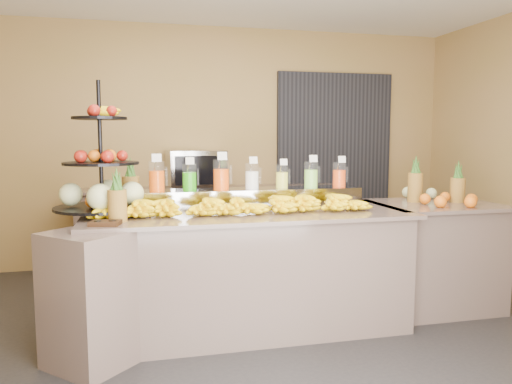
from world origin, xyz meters
name	(u,v)px	position (x,y,z in m)	size (l,w,h in m)	color
ground	(257,341)	(0.00, 0.00, 0.00)	(6.00, 6.00, 0.00)	black
room_envelope	(257,94)	(0.19, 0.79, 1.88)	(6.04, 5.02, 2.82)	olive
buffet_counter	(235,272)	(-0.12, 0.26, 0.47)	(2.75, 1.25, 0.93)	gray
right_counter	(432,255)	(1.70, 0.40, 0.47)	(1.08, 0.88, 0.93)	gray
back_ledge	(212,226)	(0.00, 2.25, 0.47)	(3.10, 0.55, 0.93)	gray
pitcher_tray	(252,198)	(0.09, 0.58, 1.01)	(1.85, 0.30, 0.15)	gray
juice_pitcher_orange_a	(157,178)	(-0.69, 0.58, 1.18)	(0.13, 0.13, 0.31)	silver
juice_pitcher_green	(189,179)	(-0.43, 0.58, 1.17)	(0.12, 0.12, 0.28)	silver
juice_pitcher_orange_b	(221,176)	(-0.17, 0.58, 1.19)	(0.13, 0.14, 0.32)	silver
juice_pitcher_milk	(252,177)	(0.09, 0.58, 1.17)	(0.12, 0.12, 0.28)	silver
juice_pitcher_lemon	(282,178)	(0.35, 0.58, 1.17)	(0.11, 0.11, 0.26)	silver
juice_pitcher_lime	(311,176)	(0.61, 0.58, 1.18)	(0.12, 0.12, 0.29)	silver
juice_pitcher_orange_c	(339,176)	(0.87, 0.58, 1.17)	(0.11, 0.12, 0.28)	silver
banana_heap	(238,203)	(-0.09, 0.23, 1.01)	(2.15, 0.19, 0.18)	yellow
fruit_stand	(109,181)	(-1.05, 0.41, 1.18)	(0.80, 0.80, 0.99)	black
condiment_caddy	(105,223)	(-1.05, -0.07, 0.94)	(0.19, 0.14, 0.03)	#321B0D
pineapple_left_a	(117,202)	(-0.98, 0.07, 1.07)	(0.13, 0.13, 0.38)	brown
pineapple_left_b	(131,189)	(-0.89, 0.75, 1.09)	(0.14, 0.14, 0.42)	brown
right_fruit_pile	(441,194)	(1.74, 0.37, 1.01)	(0.49, 0.47, 0.26)	brown
oven_warmer	(196,169)	(-0.18, 2.25, 1.14)	(0.64, 0.45, 0.43)	gray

